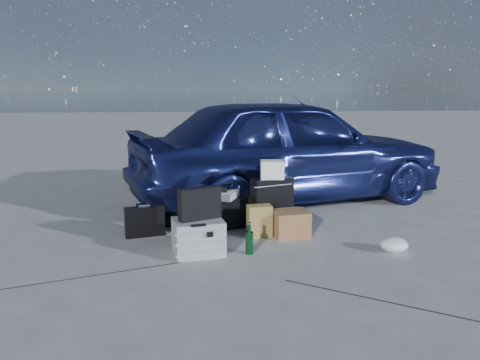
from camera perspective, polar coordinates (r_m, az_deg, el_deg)
The scene contains 15 objects.
ground at distance 4.76m, azimuth 0.92°, elevation -8.77°, with size 60.00×60.00×0.00m, color #ACACA7.
car at distance 6.74m, azimuth 5.84°, elevation 3.77°, with size 1.81×4.51×1.54m, color navy.
pelican_case at distance 4.68m, azimuth -5.10°, elevation -6.91°, with size 0.48×0.39×0.35m, color #A6A9AC.
laptop_bag at distance 4.60m, azimuth -4.94°, elevation -2.89°, with size 0.42×0.11×0.32m, color black.
briefcase at distance 5.30m, azimuth -11.54°, elevation -4.98°, with size 0.44×0.10×0.34m, color black.
suitcase_left at distance 5.65m, azimuth -9.17°, elevation -2.71°, with size 0.44×0.16×0.57m, color black.
suitcase_right at distance 5.52m, azimuth 3.89°, elevation -2.79°, with size 0.49×0.18×0.59m, color black.
white_carton at distance 5.42m, azimuth 3.93°, elevation 1.28°, with size 0.26×0.21×0.21m, color white.
duffel_bag at distance 5.50m, azimuth -2.89°, elevation -4.03°, with size 0.73×0.31×0.37m, color black.
flat_box_white at distance 5.45m, azimuth -2.83°, elevation -1.76°, with size 0.44×0.33×0.08m, color white.
flat_box_black at distance 5.44m, azimuth -3.01°, elevation -1.07°, with size 0.26×0.18×0.06m, color black.
kraft_bag at distance 5.20m, azimuth 2.38°, elevation -5.01°, with size 0.26×0.16×0.35m, color olive.
cardboard_box at distance 5.25m, azimuth 6.13°, elevation -5.28°, with size 0.38×0.33×0.28m, color #966B41.
plastic_bag at distance 4.99m, azimuth 18.26°, elevation -7.47°, with size 0.28×0.24×0.15m, color white.
green_bottle at distance 4.66m, azimuth 1.15°, elevation -7.19°, with size 0.08×0.08×0.31m, color black.
Camera 1 is at (-0.52, -4.45, 1.61)m, focal length 35.00 mm.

